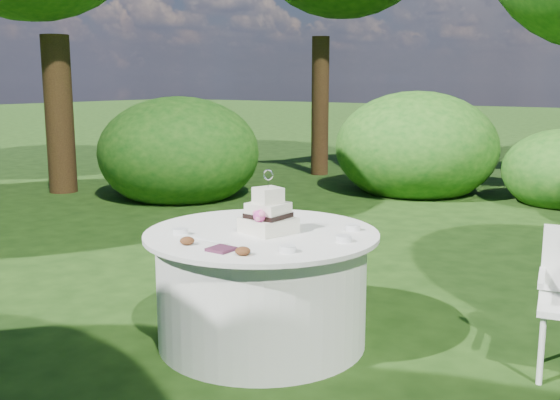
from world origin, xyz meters
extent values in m
plane|color=black|center=(0.00, 0.00, 0.00)|extent=(80.00, 80.00, 0.00)
cube|color=#4B2037|center=(0.10, -0.53, 0.78)|extent=(0.14, 0.14, 0.02)
ellipsoid|color=white|center=(-0.20, -0.40, 0.78)|extent=(0.48, 0.07, 0.01)
cylinder|color=white|center=(0.00, 0.00, 0.37)|extent=(1.40, 1.40, 0.74)
cylinder|color=silver|center=(0.00, 0.00, 0.76)|extent=(1.56, 1.56, 0.03)
cube|color=beige|center=(0.05, 0.01, 0.82)|extent=(0.36, 0.36, 0.10)
cube|color=beige|center=(0.05, 0.01, 0.92)|extent=(0.24, 0.24, 0.10)
cube|color=white|center=(0.05, 0.01, 1.02)|extent=(0.20, 0.20, 0.10)
cube|color=black|center=(0.05, 0.01, 0.89)|extent=(0.25, 0.25, 0.03)
sphere|color=#C33990|center=(0.07, -0.12, 0.91)|extent=(0.08, 0.08, 0.08)
cylinder|color=silver|center=(0.05, 0.01, 1.09)|extent=(0.01, 0.01, 0.05)
torus|color=silver|center=(0.05, 0.01, 1.16)|extent=(0.07, 0.02, 0.07)
cylinder|color=white|center=(1.72, 0.42, 0.21)|extent=(0.04, 0.04, 0.42)
cylinder|color=white|center=(1.65, 0.75, 0.21)|extent=(0.04, 0.04, 0.42)
cube|color=white|center=(1.65, 0.58, 0.60)|extent=(0.11, 0.37, 0.03)
cylinder|color=white|center=(-0.38, -0.37, 0.79)|extent=(0.10, 0.10, 0.04)
cylinder|color=white|center=(0.48, 0.38, 0.79)|extent=(0.10, 0.10, 0.04)
cylinder|color=white|center=(-0.33, 0.42, 0.79)|extent=(0.10, 0.10, 0.04)
cylinder|color=white|center=(0.58, 0.07, 0.79)|extent=(0.10, 0.10, 0.04)
cylinder|color=white|center=(0.44, -0.33, 0.79)|extent=(0.10, 0.10, 0.04)
ellipsoid|color=#562D16|center=(-0.17, -0.54, 0.79)|extent=(0.09, 0.09, 0.05)
ellipsoid|color=#562D16|center=(0.26, -0.53, 0.79)|extent=(0.09, 0.09, 0.05)
camera|label=1|loc=(2.53, -3.39, 1.77)|focal=42.00mm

